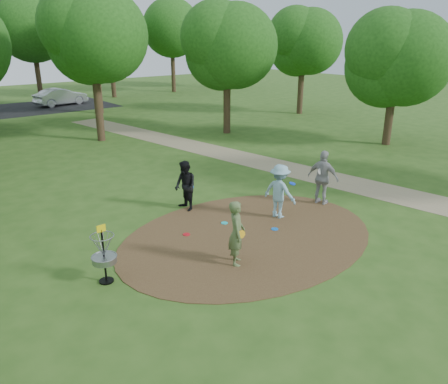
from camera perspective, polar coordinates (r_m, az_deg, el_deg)
ground at (r=13.40m, az=3.25°, el=-5.78°), size 100.00×100.00×0.00m
dirt_clearing at (r=13.40m, az=3.25°, el=-5.74°), size 8.40×8.40×0.02m
footpath at (r=19.18m, az=13.70°, el=1.70°), size 7.55×39.89×0.01m
parking_lot at (r=40.62m, az=-24.51°, el=9.88°), size 14.00×8.00×0.01m
player_observer_with_disc at (r=11.49m, az=1.65°, el=-5.39°), size 0.74×0.78×1.79m
player_throwing_with_disc at (r=14.53m, az=7.28°, el=0.08°), size 1.18×1.29×1.83m
player_walking_with_disc at (r=15.11m, az=-5.07°, el=0.78°), size 0.73×0.90×1.75m
player_waiting_with_disc at (r=15.97m, az=12.80°, el=1.83°), size 0.75×1.24×1.98m
disc_ground_cyan at (r=14.22m, az=0.06°, el=-4.06°), size 0.22×0.22×0.02m
disc_ground_blue at (r=13.88m, az=6.65°, el=-4.82°), size 0.22×0.22×0.02m
disc_ground_red at (r=13.48m, az=-4.93°, el=-5.54°), size 0.22×0.22×0.02m
car_right at (r=41.37m, az=-20.53°, el=11.57°), size 4.68×2.35×1.47m
disc_golf_basket at (r=11.05m, az=-15.48°, el=-7.32°), size 0.63×0.63×1.54m
tree_ring at (r=19.85m, az=-13.16°, el=17.51°), size 36.81×45.61×8.79m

